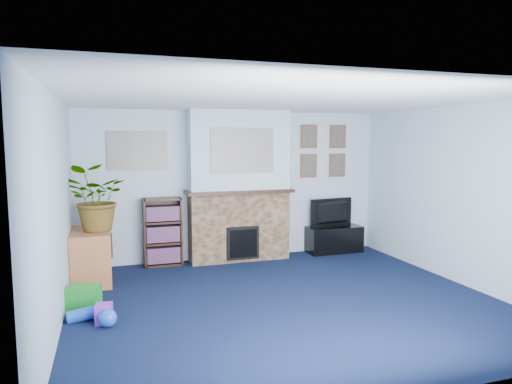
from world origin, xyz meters
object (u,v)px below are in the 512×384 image
object	(u,v)px
tv_stand	(334,239)
bookshelf	(163,233)
sideboard	(92,257)
television	(334,213)

from	to	relation	value
tv_stand	bookshelf	size ratio (longest dim) A/B	0.90
tv_stand	sideboard	size ratio (longest dim) A/B	1.04
television	bookshelf	size ratio (longest dim) A/B	0.79
sideboard	television	bearing A→B (deg)	7.36
television	bookshelf	bearing A→B (deg)	-8.85
television	bookshelf	distance (m)	2.93
tv_stand	sideboard	bearing A→B (deg)	-172.92
tv_stand	sideboard	world-z (taller)	sideboard
tv_stand	bookshelf	distance (m)	2.94
bookshelf	sideboard	bearing A→B (deg)	-151.06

